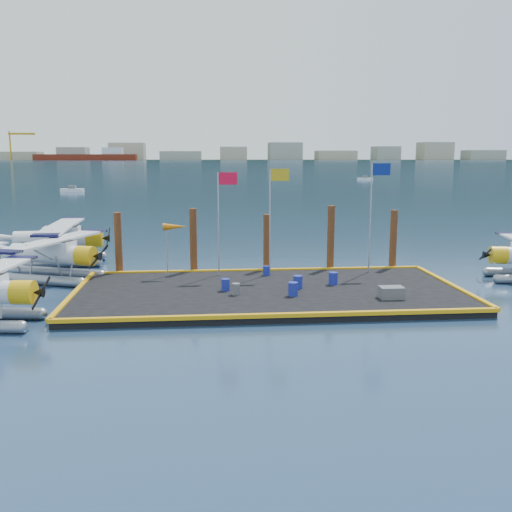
{
  "coord_description": "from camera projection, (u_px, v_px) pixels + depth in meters",
  "views": [
    {
      "loc": [
        -3.3,
        -29.1,
        7.36
      ],
      "look_at": [
        -0.48,
        2.0,
        1.83
      ],
      "focal_mm": 40.0,
      "sensor_mm": 36.0,
      "label": 1
    }
  ],
  "objects": [
    {
      "name": "ground",
      "position": [
        268.0,
        296.0,
        30.12
      ],
      "size": [
        4000.0,
        4000.0,
        0.0
      ],
      "primitive_type": "plane",
      "color": "navy",
      "rests_on": "ground"
    },
    {
      "name": "dock",
      "position": [
        268.0,
        293.0,
        30.08
      ],
      "size": [
        20.0,
        10.0,
        0.4
      ],
      "primitive_type": "cube",
      "color": "black",
      "rests_on": "ground"
    },
    {
      "name": "dock_bumpers",
      "position": [
        268.0,
        287.0,
        30.03
      ],
      "size": [
        20.25,
        10.25,
        0.18
      ],
      "primitive_type": null,
      "color": "orange",
      "rests_on": "dock"
    },
    {
      "name": "far_backdrop",
      "position": [
        283.0,
        155.0,
        1753.74
      ],
      "size": [
        3050.0,
        2050.0,
        810.0
      ],
      "color": "black",
      "rests_on": "ground"
    },
    {
      "name": "seaplane_b",
      "position": [
        50.0,
        257.0,
        33.6
      ],
      "size": [
        8.76,
        9.29,
        3.35
      ],
      "rotation": [
        0.0,
        0.0,
        -1.93
      ],
      "color": "gray",
      "rests_on": "ground"
    },
    {
      "name": "seaplane_c",
      "position": [
        56.0,
        242.0,
        38.63
      ],
      "size": [
        9.22,
        10.16,
        3.62
      ],
      "rotation": [
        0.0,
        0.0,
        -1.53
      ],
      "color": "gray",
      "rests_on": "ground"
    },
    {
      "name": "drum_0",
      "position": [
        226.0,
        285.0,
        29.67
      ],
      "size": [
        0.44,
        0.44,
        0.62
      ],
      "primitive_type": "cylinder",
      "color": "navy",
      "rests_on": "dock"
    },
    {
      "name": "drum_1",
      "position": [
        293.0,
        289.0,
        28.56
      ],
      "size": [
        0.49,
        0.49,
        0.69
      ],
      "primitive_type": "cylinder",
      "color": "navy",
      "rests_on": "dock"
    },
    {
      "name": "drum_2",
      "position": [
        298.0,
        282.0,
        30.12
      ],
      "size": [
        0.49,
        0.49,
        0.69
      ],
      "primitive_type": "cylinder",
      "color": "navy",
      "rests_on": "dock"
    },
    {
      "name": "drum_3",
      "position": [
        236.0,
        289.0,
        28.78
      ],
      "size": [
        0.42,
        0.42,
        0.59
      ],
      "primitive_type": "cylinder",
      "color": "#545559",
      "rests_on": "dock"
    },
    {
      "name": "drum_4",
      "position": [
        333.0,
        278.0,
        31.06
      ],
      "size": [
        0.48,
        0.48,
        0.68
      ],
      "primitive_type": "cylinder",
      "color": "navy",
      "rests_on": "dock"
    },
    {
      "name": "drum_5",
      "position": [
        266.0,
        271.0,
        33.46
      ],
      "size": [
        0.39,
        0.39,
        0.55
      ],
      "primitive_type": "cylinder",
      "color": "navy",
      "rests_on": "dock"
    },
    {
      "name": "crate",
      "position": [
        391.0,
        293.0,
        28.07
      ],
      "size": [
        1.17,
        0.78,
        0.58
      ],
      "primitive_type": "cube",
      "color": "#545559",
      "rests_on": "dock"
    },
    {
      "name": "flagpole_red",
      "position": [
        222.0,
        207.0,
        32.87
      ],
      "size": [
        1.14,
        0.08,
        6.0
      ],
      "color": "#9B9AA2",
      "rests_on": "dock"
    },
    {
      "name": "flagpole_yellow",
      "position": [
        273.0,
        205.0,
        33.12
      ],
      "size": [
        1.14,
        0.08,
        6.2
      ],
      "color": "#9B9AA2",
      "rests_on": "dock"
    },
    {
      "name": "flagpole_blue",
      "position": [
        374.0,
        201.0,
        33.62
      ],
      "size": [
        1.14,
        0.08,
        6.5
      ],
      "color": "#9B9AA2",
      "rests_on": "dock"
    },
    {
      "name": "windsock",
      "position": [
        175.0,
        228.0,
        32.83
      ],
      "size": [
        1.4,
        0.44,
        3.12
      ],
      "color": "#9B9AA2",
      "rests_on": "dock"
    },
    {
      "name": "piling_0",
      "position": [
        118.0,
        246.0,
        34.31
      ],
      "size": [
        0.44,
        0.44,
        4.0
      ],
      "primitive_type": "cylinder",
      "color": "#4C2915",
      "rests_on": "ground"
    },
    {
      "name": "piling_1",
      "position": [
        193.0,
        243.0,
        34.69
      ],
      "size": [
        0.44,
        0.44,
        4.2
      ],
      "primitive_type": "cylinder",
      "color": "#4C2915",
      "rests_on": "ground"
    },
    {
      "name": "piling_2",
      "position": [
        267.0,
        245.0,
        35.12
      ],
      "size": [
        0.44,
        0.44,
        3.8
      ],
      "primitive_type": "cylinder",
      "color": "#4C2915",
      "rests_on": "ground"
    },
    {
      "name": "piling_3",
      "position": [
        331.0,
        240.0,
        35.44
      ],
      "size": [
        0.44,
        0.44,
        4.3
      ],
      "primitive_type": "cylinder",
      "color": "#4C2915",
      "rests_on": "ground"
    },
    {
      "name": "piling_4",
      "position": [
        393.0,
        242.0,
        35.82
      ],
      "size": [
        0.44,
        0.44,
        4.0
      ],
      "primitive_type": "cylinder",
      "color": "#4C2915",
      "rests_on": "ground"
    }
  ]
}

